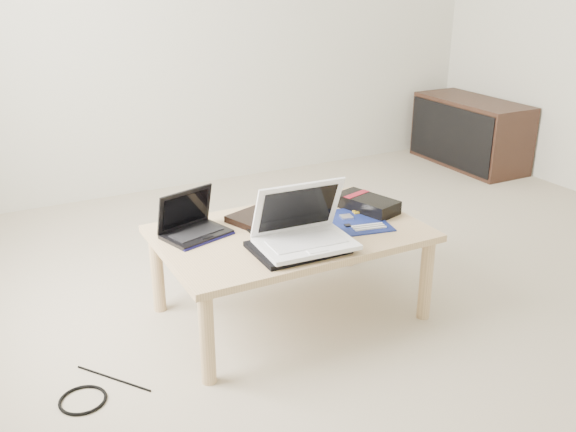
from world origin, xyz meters
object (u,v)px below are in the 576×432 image
media_cabinet (470,133)px  white_laptop (303,231)px  netbook (193,226)px  gpu_box (367,204)px  coffee_table (290,241)px

media_cabinet → white_laptop: (-2.29, -1.53, 0.22)m
netbook → gpu_box: 0.80m
coffee_table → white_laptop: 0.22m
coffee_table → media_cabinet: 2.63m
white_laptop → gpu_box: 0.51m
coffee_table → netbook: 0.41m
white_laptop → media_cabinet: bearing=33.7°
media_cabinet → white_laptop: size_ratio=2.38×
gpu_box → media_cabinet: bearing=35.4°
media_cabinet → netbook: (-2.63, -1.21, 0.19)m
coffee_table → gpu_box: 0.43m
netbook → gpu_box: size_ratio=0.96×
netbook → gpu_box: bearing=-7.2°
netbook → white_laptop: size_ratio=0.80×
media_cabinet → gpu_box: bearing=-144.6°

